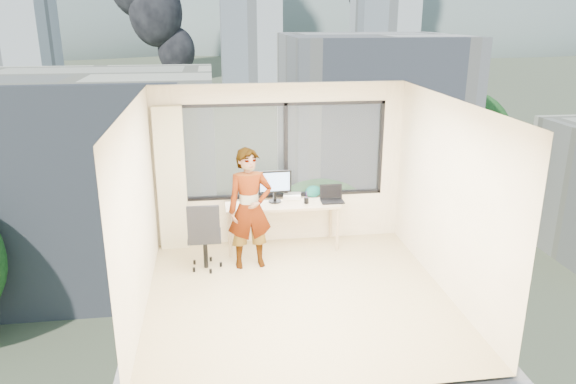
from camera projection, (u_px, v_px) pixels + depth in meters
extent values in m
cube|color=tan|center=(298.00, 296.00, 7.34)|extent=(4.00, 4.00, 0.01)
cube|color=white|center=(299.00, 103.00, 6.53)|extent=(4.00, 4.00, 0.01)
cube|color=beige|center=(332.00, 276.00, 5.05)|extent=(4.00, 0.01, 2.60)
cube|color=beige|center=(137.00, 213.00, 6.67)|extent=(0.01, 4.00, 2.60)
cube|color=beige|center=(448.00, 198.00, 7.20)|extent=(0.01, 4.00, 2.60)
cube|color=beige|center=(171.00, 179.00, 8.53)|extent=(0.45, 0.14, 2.30)
cube|color=tan|center=(282.00, 225.00, 8.79)|extent=(1.80, 0.60, 0.75)
imported|color=#2D2D33|center=(250.00, 209.00, 7.97)|extent=(0.71, 0.51, 1.81)
cube|color=white|center=(292.00, 196.00, 8.90)|extent=(0.32, 0.28, 0.07)
cube|color=black|center=(245.00, 207.00, 8.48)|extent=(0.10, 0.05, 0.01)
cylinder|color=black|center=(306.00, 200.00, 8.65)|extent=(0.08, 0.08, 0.10)
ellipsoid|color=#0C483A|center=(313.00, 191.00, 8.92)|extent=(0.26, 0.13, 0.20)
cube|color=#515B3D|center=(216.00, 94.00, 124.65)|extent=(400.00, 400.00, 0.04)
cube|color=beige|center=(96.00, 180.00, 36.58)|extent=(16.00, 12.00, 14.00)
cube|color=beige|center=(368.00, 132.00, 46.54)|extent=(14.00, 13.00, 16.00)
cube|color=silver|center=(7.00, 36.00, 92.19)|extent=(14.00, 14.00, 28.00)
cube|color=silver|center=(250.00, 26.00, 121.02)|extent=(13.00, 13.00, 30.00)
cube|color=silver|center=(383.00, 32.00, 145.31)|extent=(15.00, 15.00, 26.00)
ellipsoid|color=slate|center=(380.00, 44.00, 325.96)|extent=(300.00, 220.00, 96.00)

